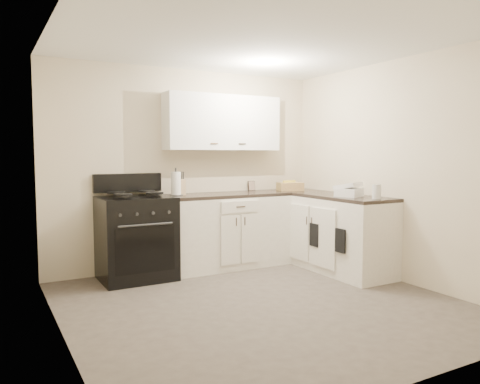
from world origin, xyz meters
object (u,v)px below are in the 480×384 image
knife_block (181,187)px  paper_towel (176,184)px  stove (136,239)px  wicker_basket (290,187)px  countertop_grill (349,192)px

knife_block → paper_towel: 0.11m
stove → paper_towel: bearing=6.6°
knife_block → wicker_basket: size_ratio=0.58×
knife_block → paper_towel: bearing=-155.1°
stove → countertop_grill: countertop_grill is taller
wicker_basket → countertop_grill: (0.09, -1.07, -0.00)m
knife_block → countertop_grill: (1.64, -1.17, -0.05)m
paper_towel → countertop_grill: paper_towel is taller
countertop_grill → knife_block: bearing=121.3°
knife_block → wicker_basket: knife_block is taller
knife_block → paper_towel: size_ratio=0.68×
wicker_basket → stove: bearing=-179.6°
stove → knife_block: knife_block is taller
wicker_basket → countertop_grill: size_ratio=1.20×
stove → wicker_basket: wicker_basket is taller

